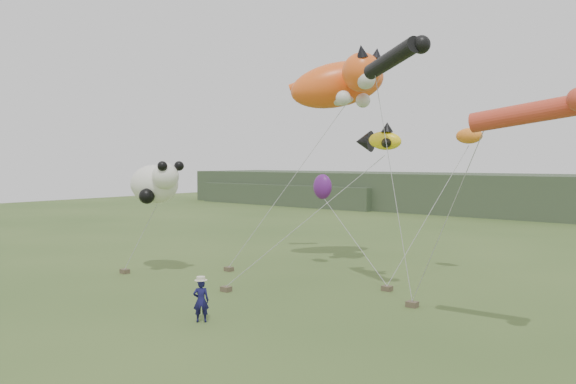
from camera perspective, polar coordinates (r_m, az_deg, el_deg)
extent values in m
plane|color=#385123|center=(19.07, -6.49, -13.04)|extent=(120.00, 120.00, 0.00)
cube|color=#2D3D28|center=(59.36, 26.26, -0.39)|extent=(90.00, 12.00, 4.00)
cube|color=#2D3D28|center=(69.84, 0.88, -0.21)|extent=(25.00, 8.00, 2.50)
imported|color=#131142|center=(19.05, -8.83, -10.86)|extent=(0.61, 0.61, 1.43)
cube|color=brown|center=(27.51, -6.03, -7.79)|extent=(0.40, 0.32, 0.20)
cube|color=brown|center=(23.35, -6.31, -9.76)|extent=(0.40, 0.32, 0.20)
cube|color=brown|center=(21.31, 12.50, -11.08)|extent=(0.40, 0.32, 0.20)
cube|color=brown|center=(27.92, -16.25, -7.74)|extent=(0.40, 0.32, 0.20)
cube|color=brown|center=(23.67, 10.03, -9.62)|extent=(0.40, 0.32, 0.20)
ellipsoid|color=#FF5E1B|center=(29.11, 5.06, 10.80)|extent=(5.24, 5.37, 3.22)
sphere|color=#FF5E1B|center=(27.21, 7.48, 11.98)|extent=(1.84, 1.84, 1.84)
cone|color=black|center=(26.77, 7.48, 14.02)|extent=(0.57, 0.70, 0.69)
cone|color=black|center=(27.53, 9.00, 13.70)|extent=(0.57, 0.66, 0.65)
sphere|color=silver|center=(26.68, 7.88, 11.27)|extent=(0.92, 0.92, 0.92)
ellipsoid|color=silver|center=(28.65, 5.05, 9.28)|extent=(1.80, 0.90, 0.56)
sphere|color=silver|center=(26.86, 5.64, 9.47)|extent=(0.72, 0.72, 0.72)
sphere|color=silver|center=(27.95, 7.63, 9.21)|extent=(0.72, 0.72, 0.72)
cylinder|color=#FF5E1B|center=(31.36, 1.81, 11.01)|extent=(1.90, 1.39, 1.11)
ellipsoid|color=yellow|center=(23.77, 9.82, 5.16)|extent=(1.56, 0.81, 0.88)
cone|color=black|center=(24.66, 7.67, 5.10)|extent=(0.83, 1.01, 0.92)
cone|color=black|center=(23.75, 10.05, 6.51)|extent=(0.51, 0.51, 0.41)
cone|color=black|center=(23.17, 9.86, 4.96)|extent=(0.54, 0.57, 0.41)
cone|color=black|center=(24.07, 11.05, 4.87)|extent=(0.54, 0.57, 0.41)
cylinder|color=black|center=(22.02, 10.42, 13.13)|extent=(3.17, 2.25, 1.09)
sphere|color=black|center=(20.94, 13.39, 14.36)|extent=(0.66, 0.66, 0.66)
cylinder|color=red|center=(17.29, 23.13, 7.36)|extent=(3.22, 0.65, 0.99)
ellipsoid|color=white|center=(27.42, -13.44, 0.79)|extent=(2.77, 1.84, 1.84)
sphere|color=white|center=(26.25, -12.35, 1.59)|extent=(1.23, 1.23, 1.23)
sphere|color=black|center=(25.75, -12.65, 2.59)|extent=(0.45, 0.45, 0.45)
sphere|color=black|center=(26.22, -11.01, 2.61)|extent=(0.45, 0.45, 0.45)
sphere|color=black|center=(26.54, -14.15, -0.41)|extent=(0.72, 0.72, 0.72)
sphere|color=black|center=(28.28, -13.95, 0.02)|extent=(0.72, 0.72, 0.72)
ellipsoid|color=orange|center=(26.61, 17.93, 5.45)|extent=(1.21, 0.71, 0.71)
ellipsoid|color=#5C1974|center=(27.81, 3.53, 0.54)|extent=(1.02, 0.68, 1.24)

